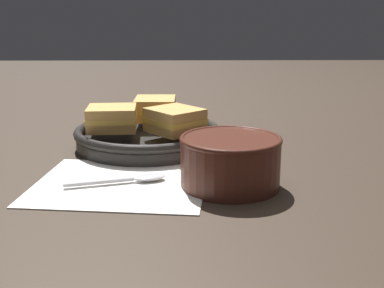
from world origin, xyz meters
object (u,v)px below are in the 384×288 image
(soup_bowl, at_px, (230,158))
(spoon, at_px, (136,178))
(sandwich_far_left, at_px, (175,120))
(sandwich_near_left, at_px, (155,109))
(sandwich_near_right, at_px, (112,118))
(skillet, at_px, (148,136))

(soup_bowl, relative_size, spoon, 0.99)
(sandwich_far_left, bearing_deg, spoon, -108.95)
(soup_bowl, relative_size, sandwich_near_left, 1.64)
(spoon, bearing_deg, soup_bowl, -20.52)
(sandwich_near_right, bearing_deg, spoon, -71.65)
(spoon, height_order, skillet, skillet)
(sandwich_far_left, bearing_deg, skillet, 140.83)
(skillet, bearing_deg, soup_bowl, -57.87)
(skillet, bearing_deg, sandwich_near_left, 80.83)
(sandwich_near_right, height_order, sandwich_far_left, same)
(soup_bowl, xyz_separation_m, skillet, (-0.15, 0.23, -0.02))
(sandwich_far_left, bearing_deg, soup_bowl, -64.27)
(soup_bowl, distance_m, sandwich_near_left, 0.33)
(spoon, relative_size, skillet, 0.54)
(spoon, relative_size, sandwich_far_left, 1.24)
(sandwich_near_left, bearing_deg, skillet, -99.17)
(spoon, distance_m, sandwich_near_right, 0.21)
(sandwich_near_left, distance_m, sandwich_far_left, 0.13)
(skillet, relative_size, sandwich_near_right, 2.92)
(spoon, xyz_separation_m, sandwich_near_right, (-0.06, 0.19, 0.06))
(sandwich_near_right, bearing_deg, soup_bowl, -44.11)
(spoon, xyz_separation_m, skillet, (0.00, 0.22, 0.01))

